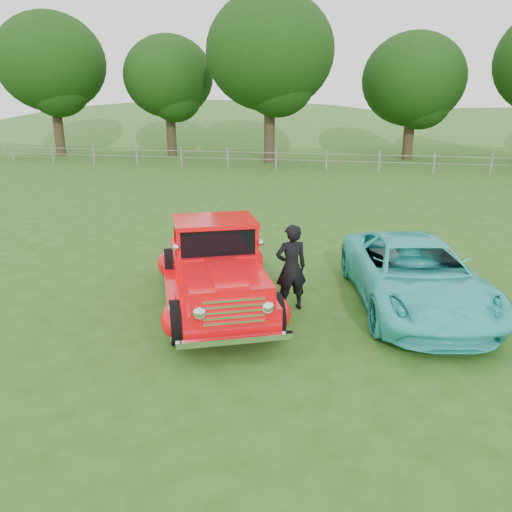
% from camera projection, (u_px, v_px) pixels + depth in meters
% --- Properties ---
extents(ground, '(140.00, 140.00, 0.00)m').
position_uv_depth(ground, '(221.00, 331.00, 8.85)').
color(ground, '#264813').
rests_on(ground, ground).
extents(distant_hills, '(116.00, 60.00, 18.00)m').
position_uv_depth(distant_hills, '(318.00, 167.00, 66.48)').
color(distant_hills, '#2B6023').
rests_on(distant_hills, ground).
extents(fence_line, '(48.00, 0.12, 1.20)m').
position_uv_depth(fence_line, '(327.00, 160.00, 29.18)').
color(fence_line, slate).
rests_on(fence_line, ground).
extents(tree_far_west, '(7.60, 7.60, 9.93)m').
position_uv_depth(tree_far_west, '(51.00, 63.00, 35.28)').
color(tree_far_west, '#322719').
rests_on(tree_far_west, ground).
extents(tree_mid_west, '(6.40, 6.40, 8.46)m').
position_uv_depth(tree_mid_west, '(169.00, 77.00, 35.78)').
color(tree_mid_west, '#322719').
rests_on(tree_mid_west, ground).
extents(tree_near_west, '(8.00, 8.00, 10.42)m').
position_uv_depth(tree_near_west, '(270.00, 52.00, 30.96)').
color(tree_near_west, '#322719').
rests_on(tree_near_west, ground).
extents(tree_near_east, '(6.80, 6.80, 8.33)m').
position_uv_depth(tree_near_east, '(413.00, 80.00, 33.29)').
color(tree_near_east, '#322719').
rests_on(tree_near_east, ground).
extents(red_pickup, '(3.64, 5.26, 1.78)m').
position_uv_depth(red_pickup, '(215.00, 267.00, 9.75)').
color(red_pickup, black).
rests_on(red_pickup, ground).
extents(teal_sedan, '(3.17, 5.16, 1.33)m').
position_uv_depth(teal_sedan, '(414.00, 274.00, 9.73)').
color(teal_sedan, '#32CAC3').
rests_on(teal_sedan, ground).
extents(man, '(0.74, 0.64, 1.70)m').
position_uv_depth(man, '(291.00, 267.00, 9.56)').
color(man, black).
rests_on(man, ground).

